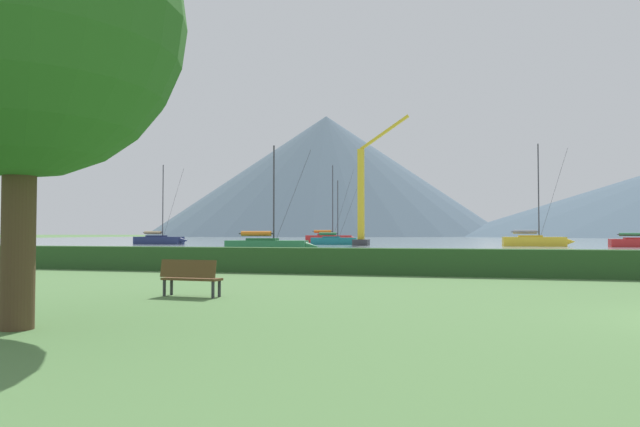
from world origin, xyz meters
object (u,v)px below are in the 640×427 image
at_px(park_bench_under_tree, 190,276).
at_px(sailboat_slip_9, 330,238).
at_px(sailboat_slip_1, 639,242).
at_px(sailboat_slip_3, 268,245).
at_px(sailboat_slip_7, 335,240).
at_px(dock_crane, 363,202).
at_px(sailboat_slip_4, 535,240).
at_px(sailboat_slip_8, 160,240).

bearing_deg(park_bench_under_tree, sailboat_slip_9, 105.68).
bearing_deg(park_bench_under_tree, sailboat_slip_1, 71.69).
bearing_deg(sailboat_slip_3, park_bench_under_tree, -80.03).
bearing_deg(sailboat_slip_1, sailboat_slip_7, 172.05).
bearing_deg(dock_crane, sailboat_slip_9, 114.48).
bearing_deg(dock_crane, sailboat_slip_7, 139.75).
relative_size(sailboat_slip_3, sailboat_slip_7, 0.98).
bearing_deg(sailboat_slip_1, park_bench_under_tree, -111.79).
xyz_separation_m(sailboat_slip_4, sailboat_slip_7, (-26.34, 3.06, -0.12)).
xyz_separation_m(sailboat_slip_3, sailboat_slip_7, (-3.12, 35.10, -0.01)).
distance_m(sailboat_slip_3, sailboat_slip_9, 54.82).
distance_m(sailboat_slip_4, dock_crane, 22.05).
xyz_separation_m(sailboat_slip_7, sailboat_slip_9, (-5.66, 19.02, 0.17)).
height_order(sailboat_slip_1, sailboat_slip_9, sailboat_slip_9).
relative_size(sailboat_slip_7, sailboat_slip_9, 0.67).
bearing_deg(sailboat_slip_9, sailboat_slip_8, -139.30).
distance_m(sailboat_slip_3, sailboat_slip_8, 42.37).
relative_size(sailboat_slip_4, sailboat_slip_9, 0.95).
bearing_deg(sailboat_slip_8, dock_crane, -1.98).
bearing_deg(sailboat_slip_4, dock_crane, 179.73).
distance_m(sailboat_slip_4, sailboat_slip_7, 26.52).
xyz_separation_m(sailboat_slip_1, sailboat_slip_3, (-34.42, -29.82, 0.04)).
height_order(sailboat_slip_1, park_bench_under_tree, sailboat_slip_1).
relative_size(sailboat_slip_8, sailboat_slip_9, 0.86).
xyz_separation_m(sailboat_slip_3, park_bench_under_tree, (9.74, -31.81, -0.10)).
distance_m(sailboat_slip_1, sailboat_slip_4, 11.42).
bearing_deg(sailboat_slip_8, park_bench_under_tree, -60.10).
xyz_separation_m(sailboat_slip_3, dock_crane, (1.77, 30.96, 5.10)).
relative_size(sailboat_slip_4, sailboat_slip_8, 1.10).
xyz_separation_m(sailboat_slip_3, sailboat_slip_4, (23.22, 32.04, 0.10)).
bearing_deg(dock_crane, sailboat_slip_1, -1.99).
xyz_separation_m(sailboat_slip_1, sailboat_slip_9, (-43.20, 24.29, 0.19)).
bearing_deg(sailboat_slip_7, sailboat_slip_3, -93.10).
bearing_deg(sailboat_slip_3, dock_crane, 79.69).
bearing_deg(park_bench_under_tree, sailboat_slip_7, 104.40).
bearing_deg(sailboat_slip_8, sailboat_slip_9, 47.72).
height_order(sailboat_slip_9, park_bench_under_tree, sailboat_slip_9).
relative_size(sailboat_slip_1, sailboat_slip_4, 0.72).
distance_m(sailboat_slip_7, park_bench_under_tree, 68.13).
bearing_deg(park_bench_under_tree, sailboat_slip_4, 81.59).
xyz_separation_m(sailboat_slip_3, sailboat_slip_8, (-28.57, 31.29, 0.06)).
xyz_separation_m(sailboat_slip_3, sailboat_slip_9, (-8.78, 54.11, 0.15)).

